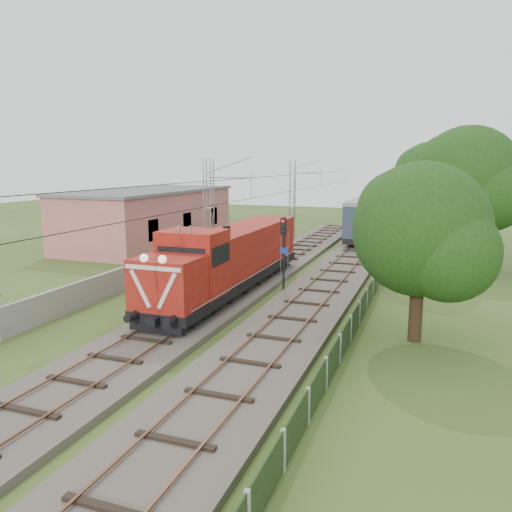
% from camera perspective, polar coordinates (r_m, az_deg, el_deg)
% --- Properties ---
extents(ground, '(140.00, 140.00, 0.00)m').
position_cam_1_polar(ground, '(22.53, -11.51, -9.66)').
color(ground, '#334A1C').
rests_on(ground, ground).
extents(track_main, '(4.20, 70.00, 0.45)m').
position_cam_1_polar(track_main, '(28.37, -4.11, -4.85)').
color(track_main, '#6B6054').
rests_on(track_main, ground).
extents(track_side, '(4.20, 80.00, 0.45)m').
position_cam_1_polar(track_side, '(39.17, 10.50, -0.70)').
color(track_side, '#6B6054').
rests_on(track_side, ground).
extents(catenary, '(3.31, 70.00, 8.00)m').
position_cam_1_polar(catenary, '(33.34, -5.31, 4.21)').
color(catenary, gray).
rests_on(catenary, ground).
extents(boundary_wall, '(0.25, 40.00, 1.50)m').
position_cam_1_polar(boundary_wall, '(35.49, -10.41, -0.93)').
color(boundary_wall, '#9E9E99').
rests_on(boundary_wall, ground).
extents(station_building, '(8.40, 20.40, 5.22)m').
position_cam_1_polar(station_building, '(49.74, -11.95, 4.46)').
color(station_building, '#CE6F6F').
rests_on(station_building, ground).
extents(fence, '(0.12, 32.00, 1.20)m').
position_cam_1_polar(fence, '(22.34, 10.72, -8.18)').
color(fence, black).
rests_on(fence, ground).
extents(locomotive, '(3.01, 17.18, 4.36)m').
position_cam_1_polar(locomotive, '(29.23, -2.97, -0.23)').
color(locomotive, black).
rests_on(locomotive, ground).
extents(coach_rake, '(3.17, 70.66, 3.66)m').
position_cam_1_polar(coach_rake, '(79.14, 15.60, 6.47)').
color(coach_rake, black).
rests_on(coach_rake, ground).
extents(signal_post, '(0.51, 0.39, 4.59)m').
position_cam_1_polar(signal_post, '(29.71, 3.18, 1.72)').
color(signal_post, black).
rests_on(signal_post, ground).
extents(tree_a, '(6.04, 5.75, 7.82)m').
position_cam_1_polar(tree_a, '(22.26, 18.49, 2.71)').
color(tree_a, '#3A2517').
rests_on(tree_a, ground).
extents(tree_b, '(8.09, 7.70, 10.48)m').
position_cam_1_polar(tree_b, '(40.59, 23.11, 8.07)').
color(tree_b, '#3A2517').
rests_on(tree_b, ground).
extents(tree_c, '(7.60, 7.24, 9.86)m').
position_cam_1_polar(tree_c, '(53.20, 19.42, 8.28)').
color(tree_c, '#3A2517').
rests_on(tree_c, ground).
extents(tree_d, '(6.12, 5.83, 7.93)m').
position_cam_1_polar(tree_d, '(55.24, 21.31, 6.97)').
color(tree_d, '#3A2517').
rests_on(tree_d, ground).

